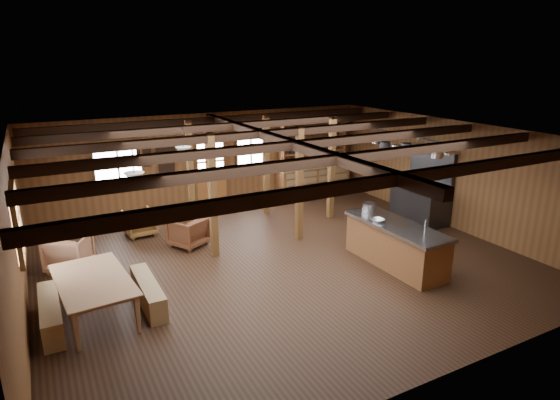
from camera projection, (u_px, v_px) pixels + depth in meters
name	position (u px, v px, depth m)	size (l,w,h in m)	color
room	(282.00, 201.00, 9.94)	(10.04, 9.04, 2.84)	black
ceiling_joists	(278.00, 140.00, 9.72)	(9.80, 8.82, 0.18)	black
timber_posts	(262.00, 177.00, 11.93)	(3.95, 2.35, 2.80)	#4F3116
back_door	(211.00, 178.00, 13.85)	(1.02, 0.08, 2.15)	brown
window_back_left	(118.00, 164.00, 12.49)	(1.32, 0.06, 1.32)	white
window_back_right	(251.00, 150.00, 14.23)	(1.02, 0.06, 1.32)	white
window_left	(16.00, 222.00, 8.09)	(0.14, 1.24, 1.32)	white
notice_boards	(159.00, 158.00, 12.96)	(1.08, 0.03, 0.90)	silver
back_counter	(313.00, 176.00, 15.25)	(2.55, 0.60, 2.45)	brown
pendant_lamps	(162.00, 163.00, 9.53)	(1.86, 2.36, 0.66)	#2D2D30
pot_rack	(400.00, 145.00, 11.31)	(0.37, 3.00, 0.45)	#2D2D30
kitchen_island	(396.00, 244.00, 10.03)	(0.93, 2.52, 1.20)	brown
step_stool	(402.00, 249.00, 10.41)	(0.51, 0.37, 0.46)	olive
commercial_range	(422.00, 198.00, 12.75)	(0.84, 1.64, 2.02)	#2D2D30
dining_table	(97.00, 297.00, 8.09)	(2.03, 1.13, 0.71)	#9A6B46
bench_wall	(51.00, 314.00, 7.79)	(0.32, 1.68, 0.46)	olive
bench_aisle	(148.00, 292.00, 8.51)	(0.31, 1.65, 0.46)	olive
armchair_a	(188.00, 232.00, 11.11)	(0.75, 0.77, 0.70)	#5A301B
armchair_b	(140.00, 223.00, 11.78)	(0.71, 0.73, 0.66)	brown
armchair_c	(69.00, 252.00, 9.88)	(0.80, 0.82, 0.75)	#9C6647
counter_pot	(369.00, 207.00, 10.73)	(0.30, 0.30, 0.18)	#ACAEB3
bowl	(378.00, 220.00, 10.02)	(0.28, 0.28, 0.07)	silver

